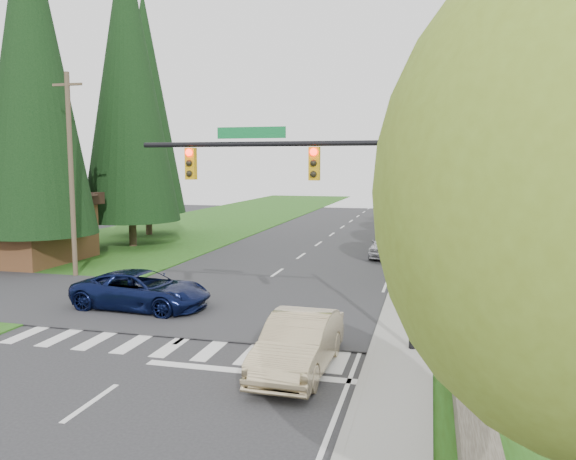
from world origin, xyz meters
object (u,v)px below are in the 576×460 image
at_px(suv_navy, 142,290).
at_px(parked_car_c, 401,232).
at_px(parked_car_d, 408,217).
at_px(parked_car_b, 397,242).
at_px(parked_car_a, 388,244).
at_px(sedan_champagne, 299,343).
at_px(parked_car_e, 410,213).

height_order(suv_navy, parked_car_c, suv_navy).
xyz_separation_m(suv_navy, parked_car_d, (8.71, 34.38, -0.09)).
xyz_separation_m(suv_navy, parked_car_b, (8.71, 17.08, -0.09)).
height_order(parked_car_a, parked_car_d, parked_car_a).
bearing_deg(parked_car_d, parked_car_b, -95.92).
distance_m(parked_car_b, parked_car_d, 17.30).
xyz_separation_m(parked_car_a, parked_car_d, (0.40, 19.50, -0.11)).
relative_size(sedan_champagne, parked_car_e, 1.06).
height_order(parked_car_b, parked_car_d, parked_car_b).
distance_m(sedan_champagne, parked_car_a, 19.80).
bearing_deg(parked_car_b, parked_car_a, -101.24).
bearing_deg(sedan_champagne, parked_car_a, 88.79).
bearing_deg(parked_car_a, parked_car_e, 94.90).
height_order(suv_navy, parked_car_e, suv_navy).
bearing_deg(parked_car_b, parked_car_d, 89.16).
bearing_deg(sedan_champagne, parked_car_e, 89.84).
distance_m(parked_car_c, parked_car_e, 17.98).
distance_m(parked_car_a, parked_car_c, 7.02).
bearing_deg(suv_navy, parked_car_c, -18.20).
height_order(sedan_champagne, suv_navy, sedan_champagne).
bearing_deg(parked_car_d, parked_car_c, -95.92).
bearing_deg(parked_car_c, parked_car_b, -85.02).
xyz_separation_m(parked_car_a, parked_car_b, (0.40, 2.20, -0.11)).
distance_m(parked_car_d, parked_car_e, 5.49).
xyz_separation_m(sedan_champagne, suv_navy, (-7.37, 4.89, -0.03)).
height_order(sedan_champagne, parked_car_c, sedan_champagne).
bearing_deg(parked_car_e, parked_car_c, -95.08).
distance_m(suv_navy, parked_car_a, 17.05).
xyz_separation_m(parked_car_a, parked_car_c, (0.40, 7.00, -0.08)).
relative_size(parked_car_d, parked_car_e, 0.87).
distance_m(suv_navy, parked_car_b, 19.18).
bearing_deg(parked_car_b, suv_navy, -117.85).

